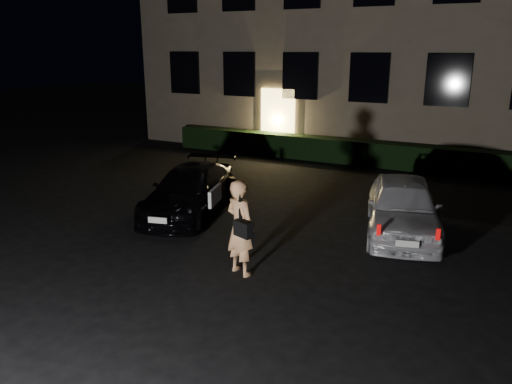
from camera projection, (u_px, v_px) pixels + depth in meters
The scene contains 5 objects.
ground at pixel (198, 282), 8.92m from camera, with size 80.00×80.00×0.00m, color black.
hedge at pixel (361, 152), 17.76m from camera, with size 15.00×0.70×0.85m, color black.
sedan at pixel (190, 191), 12.52m from camera, with size 2.59×4.27×1.16m.
hatch at pixel (403, 206), 11.07m from camera, with size 2.40×4.04×1.29m.
man at pixel (240, 227), 9.03m from camera, with size 0.76×0.65×1.80m.
Camera 1 is at (4.63, -6.73, 4.06)m, focal length 35.00 mm.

